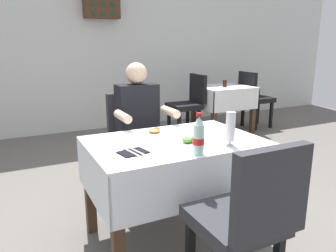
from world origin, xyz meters
TOP-DOWN VIEW (x-y plane):
  - ground_plane at (0.00, 0.00)m, footprint 11.00×11.00m
  - back_wall at (0.00, 3.52)m, footprint 11.00×0.12m
  - main_dining_table at (-0.09, -0.01)m, footprint 1.20×0.80m
  - chair_far_diner_seat at (-0.09, 0.78)m, footprint 0.44×0.50m
  - chair_near_camera_side at (-0.09, -0.80)m, footprint 0.44×0.50m
  - seated_diner_far at (-0.08, 0.67)m, footprint 0.50×0.46m
  - plate_near_camera at (-0.01, -0.15)m, footprint 0.22×0.22m
  - plate_far_diner at (-0.15, 0.21)m, footprint 0.24×0.24m
  - beer_glass_left at (0.18, -0.29)m, footprint 0.07×0.07m
  - cola_bottle_primary at (-0.10, -0.34)m, footprint 0.07×0.07m
  - napkin_cutlery_set at (-0.45, -0.14)m, footprint 0.19×0.20m
  - background_dining_table at (2.05, 2.35)m, footprint 0.88×0.73m
  - background_chair_left at (1.40, 2.35)m, footprint 0.50×0.44m
  - background_chair_right at (2.70, 2.35)m, footprint 0.50×0.44m
  - background_table_tumbler at (2.03, 2.29)m, footprint 0.06×0.06m
  - wall_bottle_rack at (0.37, 3.35)m, footprint 0.56×0.21m

SIDE VIEW (x-z plane):
  - ground_plane at x=0.00m, z-range 0.00..0.00m
  - chair_far_diner_seat at x=-0.09m, z-range 0.07..1.04m
  - chair_near_camera_side at x=-0.09m, z-range 0.07..1.04m
  - background_chair_left at x=1.40m, z-range 0.07..1.04m
  - background_chair_right at x=2.70m, z-range 0.07..1.04m
  - background_dining_table at x=2.05m, z-range 0.18..0.93m
  - main_dining_table at x=-0.09m, z-range 0.20..0.96m
  - seated_diner_far at x=-0.08m, z-range 0.08..1.34m
  - napkin_cutlery_set at x=-0.45m, z-range 0.75..0.77m
  - plate_far_diner at x=-0.15m, z-range 0.74..0.79m
  - plate_near_camera at x=-0.01m, z-range 0.74..0.81m
  - background_table_tumbler at x=2.03m, z-range 0.75..0.86m
  - cola_bottle_primary at x=-0.10m, z-range 0.74..1.00m
  - beer_glass_left at x=0.18m, z-range 0.76..0.99m
  - back_wall at x=0.00m, z-range 0.00..2.77m
  - wall_bottle_rack at x=0.37m, z-range 1.81..2.23m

